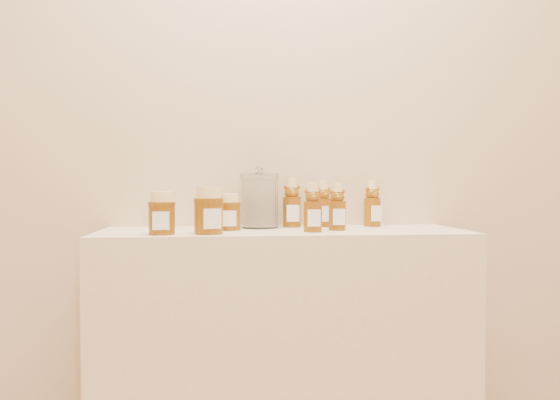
{
  "coord_description": "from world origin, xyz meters",
  "views": [
    {
      "loc": [
        -0.19,
        -0.23,
        1.05
      ],
      "look_at": [
        -0.01,
        1.52,
        1.0
      ],
      "focal_mm": 35.0,
      "sensor_mm": 36.0,
      "label": 1
    }
  ],
  "objects_px": {
    "bear_bottle_back_left": "(292,199)",
    "display_table": "(283,365)",
    "glass_canister": "(260,198)",
    "honey_jar_left": "(162,213)",
    "bear_bottle_front_left": "(313,203)"
  },
  "relations": [
    {
      "from": "bear_bottle_front_left",
      "to": "glass_canister",
      "type": "bearing_deg",
      "value": 133.59
    },
    {
      "from": "bear_bottle_back_left",
      "to": "glass_canister",
      "type": "height_order",
      "value": "glass_canister"
    },
    {
      "from": "display_table",
      "to": "honey_jar_left",
      "type": "bearing_deg",
      "value": -162.64
    },
    {
      "from": "bear_bottle_back_left",
      "to": "honey_jar_left",
      "type": "relative_size",
      "value": 1.52
    },
    {
      "from": "display_table",
      "to": "bear_bottle_back_left",
      "type": "bearing_deg",
      "value": 71.26
    },
    {
      "from": "display_table",
      "to": "glass_canister",
      "type": "xyz_separation_m",
      "value": [
        -0.07,
        0.09,
        0.55
      ]
    },
    {
      "from": "bear_bottle_back_left",
      "to": "bear_bottle_front_left",
      "type": "height_order",
      "value": "bear_bottle_back_left"
    },
    {
      "from": "display_table",
      "to": "glass_canister",
      "type": "distance_m",
      "value": 0.56
    },
    {
      "from": "display_table",
      "to": "bear_bottle_front_left",
      "type": "xyz_separation_m",
      "value": [
        0.08,
        -0.08,
        0.54
      ]
    },
    {
      "from": "display_table",
      "to": "honey_jar_left",
      "type": "relative_size",
      "value": 9.28
    },
    {
      "from": "honey_jar_left",
      "to": "bear_bottle_back_left",
      "type": "bearing_deg",
      "value": 27.79
    },
    {
      "from": "glass_canister",
      "to": "bear_bottle_front_left",
      "type": "bearing_deg",
      "value": -47.04
    },
    {
      "from": "bear_bottle_back_left",
      "to": "display_table",
      "type": "bearing_deg",
      "value": -109.46
    },
    {
      "from": "bear_bottle_back_left",
      "to": "honey_jar_left",
      "type": "distance_m",
      "value": 0.49
    },
    {
      "from": "glass_canister",
      "to": "bear_bottle_back_left",
      "type": "bearing_deg",
      "value": 16.13
    }
  ]
}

